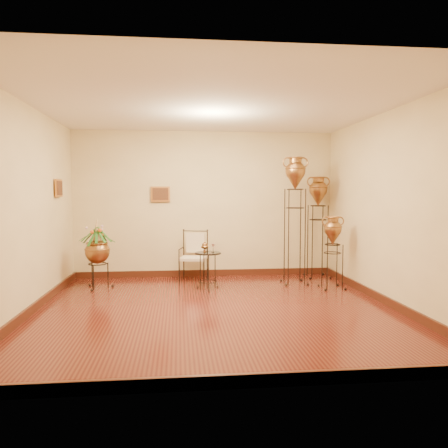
{
  "coord_description": "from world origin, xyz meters",
  "views": [
    {
      "loc": [
        -0.51,
        -5.96,
        1.61
      ],
      "look_at": [
        0.25,
        1.3,
        1.1
      ],
      "focal_mm": 35.0,
      "sensor_mm": 36.0,
      "label": 1
    }
  ],
  "objects": [
    {
      "name": "amphora_short",
      "position": [
        2.08,
        1.15,
        0.62
      ],
      "size": [
        0.48,
        0.48,
        1.25
      ],
      "rotation": [
        0.0,
        0.0,
        0.32
      ],
      "color": "black",
      "rests_on": "ground"
    },
    {
      "name": "amphora_mid",
      "position": [
        2.15,
        2.15,
        0.99
      ],
      "size": [
        0.54,
        0.54,
        1.96
      ],
      "rotation": [
        0.0,
        0.0,
        -0.27
      ],
      "color": "black",
      "rests_on": "ground"
    },
    {
      "name": "ground",
      "position": [
        0.0,
        0.0,
        0.0
      ],
      "size": [
        5.0,
        5.0,
        0.0
      ],
      "primitive_type": "plane",
      "color": "#5B2115",
      "rests_on": "ground"
    },
    {
      "name": "armchair",
      "position": [
        -0.24,
        1.98,
        0.46
      ],
      "size": [
        0.61,
        0.59,
        0.93
      ],
      "rotation": [
        0.0,
        0.0,
        -0.22
      ],
      "color": "black",
      "rests_on": "ground"
    },
    {
      "name": "room_shell",
      "position": [
        -0.01,
        0.01,
        1.73
      ],
      "size": [
        5.02,
        5.02,
        2.81
      ],
      "color": "beige",
      "rests_on": "ground"
    },
    {
      "name": "side_table",
      "position": [
        -0.02,
        1.3,
        0.33
      ],
      "size": [
        0.47,
        0.47,
        0.79
      ],
      "rotation": [
        0.0,
        0.0,
        0.11
      ],
      "color": "black",
      "rests_on": "ground"
    },
    {
      "name": "planter_urn",
      "position": [
        -1.88,
        1.57,
        0.68
      ],
      "size": [
        0.81,
        0.81,
        1.22
      ],
      "rotation": [
        0.0,
        0.0,
        -0.3
      ],
      "color": "black",
      "rests_on": "ground"
    },
    {
      "name": "amphora_tall",
      "position": [
        1.55,
        1.6,
        1.16
      ],
      "size": [
        0.57,
        0.57,
        2.28
      ],
      "rotation": [
        0.0,
        0.0,
        -0.33
      ],
      "color": "black",
      "rests_on": "ground"
    }
  ]
}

